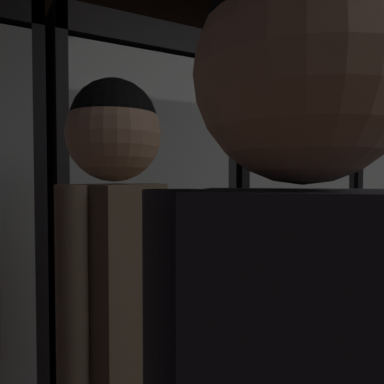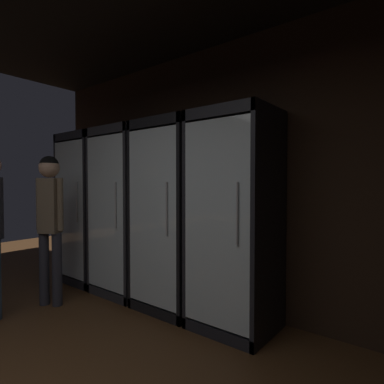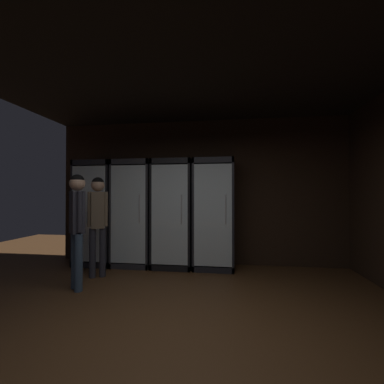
# 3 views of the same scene
# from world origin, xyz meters

# --- Properties ---
(wall_back) EXTENTS (6.00, 0.06, 2.80)m
(wall_back) POSITION_xyz_m (0.00, 3.03, 1.40)
(wall_back) COLOR black
(wall_back) RESTS_ON ground
(cooler_far_left) EXTENTS (0.73, 0.65, 1.99)m
(cooler_far_left) POSITION_xyz_m (-2.11, 2.71, 0.97)
(cooler_far_left) COLOR black
(cooler_far_left) RESTS_ON ground
(cooler_left) EXTENTS (0.73, 0.65, 1.99)m
(cooler_left) POSITION_xyz_m (-1.36, 2.71, 0.97)
(cooler_left) COLOR #2B2B30
(cooler_left) RESTS_ON ground
(cooler_center) EXTENTS (0.73, 0.65, 1.99)m
(cooler_center) POSITION_xyz_m (-0.60, 2.71, 0.97)
(cooler_center) COLOR black
(cooler_center) RESTS_ON ground
(cooler_right) EXTENTS (0.73, 0.65, 1.99)m
(cooler_right) POSITION_xyz_m (0.16, 2.71, 0.97)
(cooler_right) COLOR black
(cooler_right) RESTS_ON ground
(shopper_near) EXTENTS (0.28, 0.23, 1.62)m
(shopper_near) POSITION_xyz_m (-1.68, 1.88, 1.02)
(shopper_near) COLOR #2D2D38
(shopper_near) RESTS_ON ground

